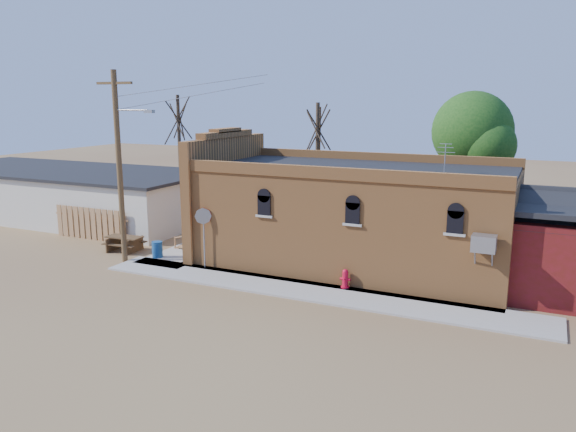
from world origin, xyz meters
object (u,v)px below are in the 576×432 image
at_px(trash_barrel, 157,249).
at_px(picnic_table, 125,241).
at_px(fire_hydrant, 345,279).
at_px(brick_bar, 349,215).
at_px(utility_pole, 120,163).
at_px(stop_sign, 204,222).

relative_size(trash_barrel, picnic_table, 0.40).
bearing_deg(trash_barrel, picnic_table, 169.32).
relative_size(fire_hydrant, picnic_table, 0.41).
height_order(brick_bar, utility_pole, utility_pole).
xyz_separation_m(fire_hydrant, trash_barrel, (-9.86, 0.45, 0.00)).
height_order(brick_bar, picnic_table, brick_bar).
relative_size(brick_bar, stop_sign, 5.87).
xyz_separation_m(brick_bar, stop_sign, (-5.66, -3.69, -0.11)).
xyz_separation_m(utility_pole, picnic_table, (-1.36, 1.50, -4.26)).
bearing_deg(fire_hydrant, trash_barrel, -179.89).
bearing_deg(utility_pole, stop_sign, 8.28).
bearing_deg(brick_bar, trash_barrel, -159.52).
distance_m(brick_bar, stop_sign, 6.76).
distance_m(fire_hydrant, stop_sign, 7.04).
xyz_separation_m(brick_bar, utility_pole, (-9.79, -4.29, 2.43)).
bearing_deg(picnic_table, fire_hydrant, -7.85).
height_order(brick_bar, fire_hydrant, brick_bar).
bearing_deg(picnic_table, brick_bar, 10.43).
bearing_deg(utility_pole, picnic_table, 132.05).
xyz_separation_m(fire_hydrant, stop_sign, (-6.82, 0.00, 1.76)).
xyz_separation_m(brick_bar, picnic_table, (-11.14, -2.79, -1.83)).
xyz_separation_m(stop_sign, trash_barrel, (-3.04, 0.44, -1.75)).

